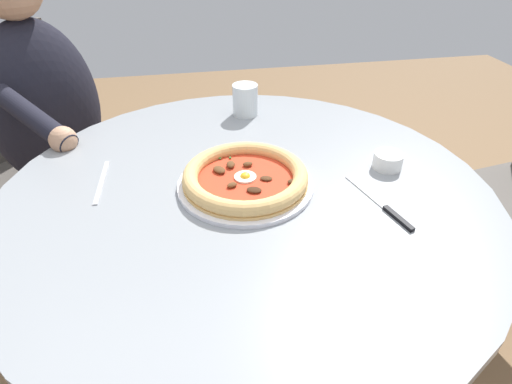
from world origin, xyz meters
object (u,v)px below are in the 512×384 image
Objects in this scene: steak_knife at (387,209)px; ramekin_capers at (388,160)px; diner_person at (63,165)px; fork_utensil at (102,182)px; water_glass at (245,102)px; cafe_chair_diner at (36,142)px; dining_table at (247,227)px; pizza_on_plate at (247,178)px.

ramekin_capers reaches higher than steak_knife.
diner_person reaches higher than steak_knife.
fork_utensil is 0.59m from diner_person.
water_glass is 0.46m from ramekin_capers.
cafe_chair_diner is at bearing 48.18° from steak_knife.
diner_person reaches higher than cafe_chair_diner.
dining_table is 0.32m from steak_knife.
pizza_on_plate is 0.30m from steak_knife.
water_glass is 0.81m from cafe_chair_diner.
fork_utensil is at bearing 85.00° from ramekin_capers.
fork_utensil is 0.19× the size of cafe_chair_diner.
diner_person is at bearing 48.94° from steak_knife.
steak_knife is 0.22× the size of cafe_chair_diner.
dining_table is 0.80m from diner_person.
pizza_on_plate reaches higher than dining_table.
steak_knife is at bearing -131.06° from diner_person.
pizza_on_plate is 0.83m from diner_person.
pizza_on_plate is 1.70× the size of fork_utensil.
pizza_on_plate reaches higher than steak_knife.
ramekin_capers is at bearing -95.00° from fork_utensil.
steak_knife is 3.06× the size of ramekin_capers.
water_glass is 0.69m from diner_person.
ramekin_capers is (-0.36, -0.28, -0.02)m from water_glass.
diner_person is (0.58, 0.55, -0.11)m from dining_table.
water_glass is at bearing -107.82° from diner_person.
water_glass is 0.08× the size of diner_person.
dining_table is at bearing 63.39° from steak_knife.
dining_table is 5.19× the size of steak_knife.
fork_utensil is at bearing 69.83° from steak_knife.
fork_utensil is at bearing 75.78° from dining_table.
fork_utensil is (0.06, 0.66, -0.02)m from ramekin_capers.
dining_table is 0.34m from fork_utensil.
cafe_chair_diner reaches higher than pizza_on_plate.
water_glass is at bearing -51.29° from fork_utensil.
pizza_on_plate is 0.32× the size of cafe_chair_diner.
diner_person is at bearing -137.19° from cafe_chair_diner.
steak_knife is at bearing -117.99° from pizza_on_plate.
ramekin_capers is 1.08m from diner_person.
water_glass is 0.48m from fork_utensil.
diner_person is 0.16m from cafe_chair_diner.
cafe_chair_diner is (0.69, 0.65, -0.07)m from dining_table.
pizza_on_plate is 0.97m from cafe_chair_diner.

